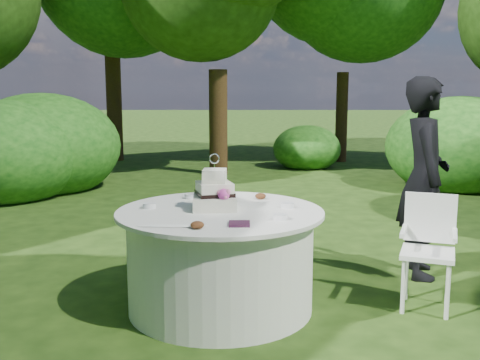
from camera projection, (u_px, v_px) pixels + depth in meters
The scene contains 9 objects.
ground at pixel (221, 307), 4.34m from camera, with size 80.00×80.00×0.00m, color #1B340E.
napkins at pixel (239, 224), 3.75m from camera, with size 0.14×0.14×0.02m, color #421C36.
feather_plume at pixel (172, 226), 3.71m from camera, with size 0.48×0.07×0.01m, color white.
guest at pixel (424, 178), 4.97m from camera, with size 0.65×0.43×1.78m, color black.
table at pixel (220, 259), 4.27m from camera, with size 1.56×1.56×0.77m.
cake at pixel (215, 194), 4.24m from camera, with size 0.34×0.35×0.43m.
chair at pixel (429, 242), 4.29m from camera, with size 0.50×0.50×0.87m.
votives at pixel (225, 205), 4.28m from camera, with size 1.16×0.87×0.04m.
petal_cups at pixel (233, 209), 4.14m from camera, with size 0.54×1.08×0.05m.
Camera 1 is at (0.16, -4.12, 1.67)m, focal length 42.00 mm.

